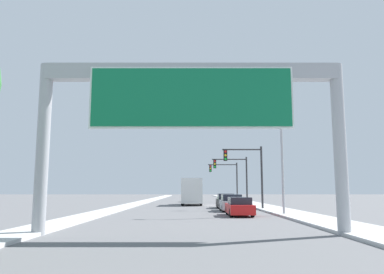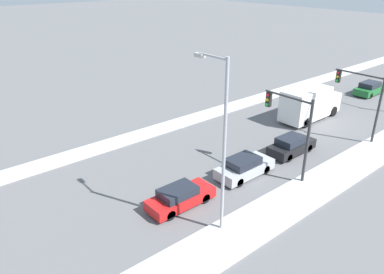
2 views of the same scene
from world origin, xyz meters
name	(u,v)px [view 1 (image 1 of 2)]	position (x,y,z in m)	size (l,w,h in m)	color
sidewalk_right	(243,202)	(7.75, 60.00, 0.07)	(3.00, 120.00, 0.15)	#BCBCBC
median_strip_left	(145,202)	(-7.25, 60.00, 0.07)	(2.00, 120.00, 0.15)	#BCBCBC
sign_gantry	(192,103)	(0.00, 17.88, 5.66)	(13.45, 0.73, 7.44)	#9EA0A5
car_far_left	(232,203)	(3.50, 35.58, 0.70)	(1.85, 4.49, 1.48)	#A5A8AD
car_far_right	(240,207)	(3.50, 29.74, 0.64)	(1.72, 4.46, 1.35)	red
car_far_center	(192,197)	(0.00, 61.10, 0.71)	(1.86, 4.60, 1.52)	#1E662D
car_near_right	(226,201)	(3.50, 41.10, 0.70)	(1.75, 4.28, 1.49)	black
truck_box_primary	(192,192)	(0.00, 48.57, 1.64)	(2.47, 7.12, 3.23)	white
traffic_light_near_intersection	(249,167)	(5.53, 38.00, 4.05)	(3.89, 0.32, 6.06)	#2D2D30
traffic_light_mid_block	(236,172)	(5.34, 48.00, 3.99)	(4.36, 0.32, 5.90)	#2D2D30
traffic_light_far_intersection	(228,175)	(5.32, 58.00, 4.00)	(4.41, 0.32, 5.90)	#2D2D30
street_lamp_right	(279,139)	(6.60, 30.07, 5.71)	(2.37, 0.28, 9.88)	#9EA0A5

